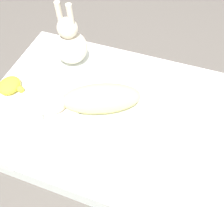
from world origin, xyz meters
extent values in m
plane|color=#514C47|center=(0.00, 0.00, 0.00)|extent=(12.00, 12.00, 0.00)
cube|color=white|center=(0.00, 0.00, 0.11)|extent=(1.54, 0.95, 0.21)
cube|color=white|center=(-0.34, -0.08, 0.22)|extent=(0.22, 0.14, 0.02)
ellipsoid|color=#EFDB7F|center=(-0.12, 0.00, 0.28)|extent=(0.46, 0.33, 0.14)
sphere|color=beige|center=(-0.35, -0.10, 0.28)|extent=(0.12, 0.12, 0.12)
cube|color=white|center=(-0.54, -0.34, 0.26)|extent=(0.31, 0.29, 0.09)
sphere|color=beige|center=(-0.43, 0.29, 0.32)|extent=(0.20, 0.20, 0.20)
sphere|color=beige|center=(-0.43, 0.29, 0.46)|extent=(0.12, 0.12, 0.12)
cylinder|color=beige|center=(-0.46, 0.29, 0.55)|extent=(0.03, 0.03, 0.11)
cylinder|color=beige|center=(-0.39, 0.29, 0.55)|extent=(0.03, 0.03, 0.11)
ellipsoid|color=yellow|center=(-0.68, -0.06, 0.24)|extent=(0.12, 0.14, 0.06)
sphere|color=yellow|center=(-0.61, -0.06, 0.24)|extent=(0.04, 0.04, 0.04)
camera|label=1|loc=(0.16, -0.64, 1.23)|focal=35.00mm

